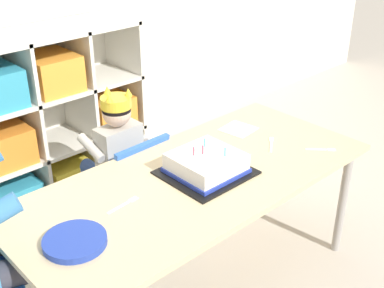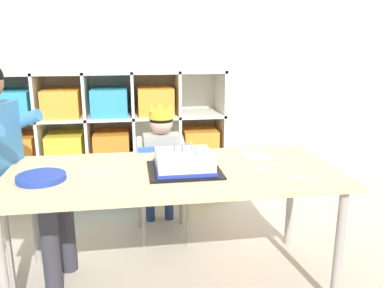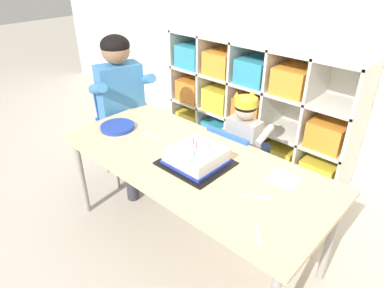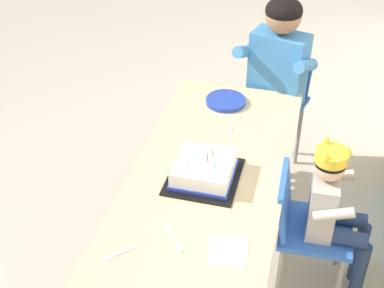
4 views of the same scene
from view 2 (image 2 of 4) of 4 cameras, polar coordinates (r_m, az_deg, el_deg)
name	(u,v)px [view 2 (image 2 of 4)]	position (r m, az deg, el deg)	size (l,w,h in m)	color
ground	(175,281)	(2.13, -2.50, -18.94)	(16.00, 16.00, 0.00)	#BCB2A3
classroom_back_wall	(152,16)	(3.14, -5.70, 17.72)	(6.78, 0.10, 2.68)	beige
storage_cubby_shelf	(106,144)	(2.99, -12.22, 0.07)	(1.63, 0.37, 0.96)	silver
activity_table	(173,180)	(1.88, -2.68, -5.17)	(1.53, 0.68, 0.59)	#D1B789
classroom_chair_blue	(164,183)	(2.35, -4.07, -5.49)	(0.33, 0.35, 0.62)	blue
child_with_crown	(161,154)	(2.41, -4.42, -1.42)	(0.30, 0.31, 0.82)	#B2ADA3
adult_helper_seated	(3,149)	(2.08, -25.36, -0.59)	(0.47, 0.46, 1.09)	#3D7FBC
birthday_cake_on_tray	(184,163)	(1.85, -1.13, -2.70)	(0.33, 0.31, 0.12)	black
paper_plate_stack	(41,178)	(1.85, -20.69, -4.51)	(0.21, 0.21, 0.02)	#233DA3
paper_napkin_square	(255,155)	(2.12, 8.99, -1.55)	(0.14, 0.14, 0.00)	white
fork_scattered_mid_table	(102,171)	(1.89, -12.66, -3.81)	(0.14, 0.03, 0.00)	white
fork_beside_plate_stack	(267,167)	(1.93, 10.66, -3.26)	(0.13, 0.10, 0.00)	white
fork_by_napkin	(309,179)	(1.81, 16.33, -4.87)	(0.10, 0.10, 0.00)	white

